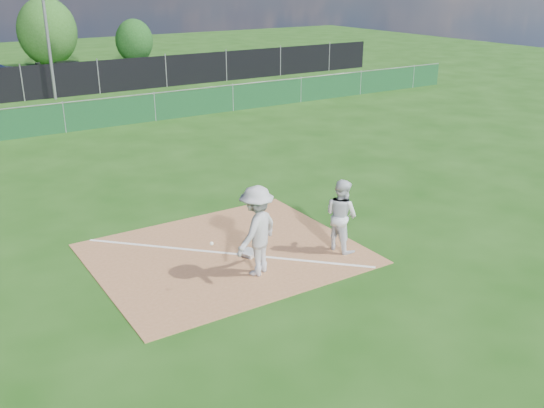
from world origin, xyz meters
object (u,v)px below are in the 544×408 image
Objects in this scene: first_base at (249,253)px; tree_right at (134,41)px; light_pole at (46,21)px; play_at_first at (257,231)px; car_right at (75,71)px; tree_mid at (47,32)px; runner at (341,215)px.

tree_right reaches higher than first_base.
play_at_first is at bearing -93.46° from light_pole.
first_base is 27.37m from car_right.
tree_mid is 5.98m from tree_right.
light_pole is 23.18m from play_at_first.
car_right is (3.92, 28.01, -0.38)m from play_at_first.
runner is 35.10m from tree_mid.
runner is 0.40× the size of car_right.
car_right is at bearing -136.60° from tree_right.
runner is (2.33, 0.00, -0.14)m from play_at_first.
first_base is 0.19× the size of play_at_first.
tree_right is at bearing 51.53° from light_pole.
light_pole is 13.92m from tree_right.
play_at_first is at bearing 174.18° from car_right.
first_base is 0.22× the size of runner.
car_right is at bearing -91.88° from tree_mid.
light_pole is at bearing 87.24° from first_base.
light_pole reaches higher than runner.
first_base is 34.22m from tree_right.
car_right is 0.91× the size of tree_mid.
tree_right is at bearing -44.45° from car_right.
light_pole is 4.54× the size of runner.
light_pole is 3.98× the size of play_at_first.
play_at_first is 0.62× the size of tree_right.
tree_mid is at bearing 166.98° from tree_right.
play_at_first is (-1.39, -22.94, -2.98)m from light_pole.
light_pole is 2.49× the size of tree_right.
runner is 28.05m from car_right.
first_base is at bearing 69.84° from play_at_first.
play_at_first is 1.14× the size of runner.
light_pole is 6.58m from car_right.
tree_mid is (2.76, 12.08, -1.53)m from light_pole.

